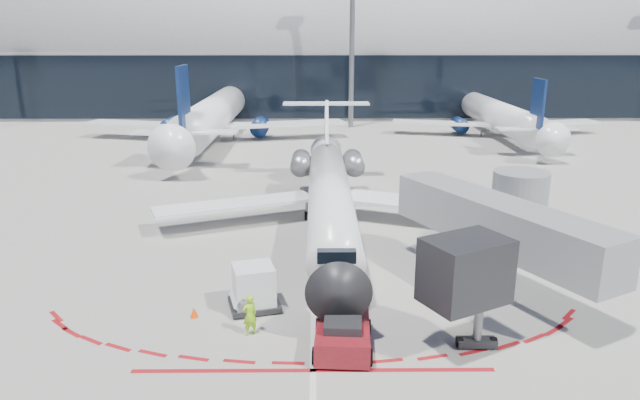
{
  "coord_description": "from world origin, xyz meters",
  "views": [
    {
      "loc": [
        0.11,
        -30.71,
        12.47
      ],
      "look_at": [
        0.37,
        1.27,
        3.12
      ],
      "focal_mm": 32.0,
      "sensor_mm": 36.0,
      "label": 1
    }
  ],
  "objects_px": {
    "regional_jet": "(330,191)",
    "pushback_tug": "(343,335)",
    "uld_container": "(254,288)",
    "ramp_worker": "(250,315)"
  },
  "relations": [
    {
      "from": "regional_jet",
      "to": "ramp_worker",
      "type": "xyz_separation_m",
      "value": [
        -3.76,
        -14.3,
        -1.52
      ]
    },
    {
      "from": "regional_jet",
      "to": "uld_container",
      "type": "xyz_separation_m",
      "value": [
        -3.82,
        -11.89,
        -1.37
      ]
    },
    {
      "from": "ramp_worker",
      "to": "uld_container",
      "type": "distance_m",
      "value": 2.42
    },
    {
      "from": "pushback_tug",
      "to": "uld_container",
      "type": "height_order",
      "value": "uld_container"
    },
    {
      "from": "uld_container",
      "to": "ramp_worker",
      "type": "bearing_deg",
      "value": -103.94
    },
    {
      "from": "regional_jet",
      "to": "pushback_tug",
      "type": "distance_m",
      "value": 15.6
    },
    {
      "from": "ramp_worker",
      "to": "uld_container",
      "type": "bearing_deg",
      "value": -120.96
    },
    {
      "from": "regional_jet",
      "to": "pushback_tug",
      "type": "xyz_separation_m",
      "value": [
        0.18,
        -15.5,
        -1.8
      ]
    },
    {
      "from": "pushback_tug",
      "to": "ramp_worker",
      "type": "height_order",
      "value": "ramp_worker"
    },
    {
      "from": "uld_container",
      "to": "pushback_tug",
      "type": "bearing_deg",
      "value": -57.56
    }
  ]
}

